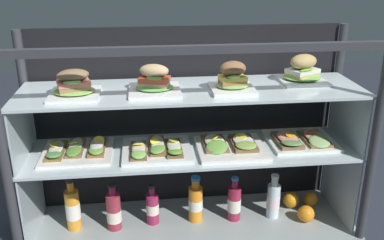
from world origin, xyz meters
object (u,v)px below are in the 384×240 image
(plated_roll_sandwich_left_of_center, at_px, (154,83))
(plated_roll_sandwich_center, at_px, (232,80))
(open_sandwich_tray_mid_right, at_px, (157,149))
(orange_fruit_near_left_post, at_px, (291,200))
(orange_fruit_beside_bottles, at_px, (306,214))
(juice_bottle_back_left, at_px, (234,203))
(plated_roll_sandwich_far_left, at_px, (303,71))
(juice_bottle_front_middle, at_px, (196,202))
(open_sandwich_tray_far_left, at_px, (301,140))
(juice_bottle_front_right_end, at_px, (273,200))
(open_sandwich_tray_center, at_px, (78,150))
(plated_roll_sandwich_mid_right, at_px, (74,86))
(open_sandwich_tray_far_right, at_px, (231,146))
(juice_bottle_back_center, at_px, (152,208))
(juice_bottle_front_second, at_px, (114,212))
(juice_bottle_tucked_behind, at_px, (73,209))
(orange_fruit_rolled_forward, at_px, (311,199))

(plated_roll_sandwich_left_of_center, xyz_separation_m, plated_roll_sandwich_center, (0.31, -0.02, 0.01))
(open_sandwich_tray_mid_right, distance_m, orange_fruit_near_left_post, 0.74)
(orange_fruit_beside_bottles, bearing_deg, juice_bottle_back_left, 170.18)
(plated_roll_sandwich_far_left, bearing_deg, juice_bottle_front_middle, -175.08)
(orange_fruit_beside_bottles, distance_m, orange_fruit_near_left_post, 0.13)
(plated_roll_sandwich_left_of_center, height_order, orange_fruit_near_left_post, plated_roll_sandwich_left_of_center)
(open_sandwich_tray_far_left, bearing_deg, plated_roll_sandwich_center, -171.43)
(open_sandwich_tray_far_left, relative_size, juice_bottle_front_right_end, 1.34)
(plated_roll_sandwich_center, bearing_deg, juice_bottle_front_right_end, 11.12)
(open_sandwich_tray_center, height_order, juice_bottle_back_left, open_sandwich_tray_center)
(juice_bottle_back_left, xyz_separation_m, orange_fruit_beside_bottles, (0.33, -0.06, -0.05))
(plated_roll_sandwich_mid_right, bearing_deg, plated_roll_sandwich_center, -0.70)
(orange_fruit_near_left_post, bearing_deg, plated_roll_sandwich_mid_right, -173.71)
(open_sandwich_tray_far_right, bearing_deg, juice_bottle_back_center, 173.90)
(juice_bottle_front_right_end, bearing_deg, juice_bottle_back_left, 179.77)
(open_sandwich_tray_far_left, xyz_separation_m, juice_bottle_front_second, (-0.84, -0.02, -0.30))
(open_sandwich_tray_far_left, bearing_deg, juice_bottle_tucked_behind, 179.82)
(juice_bottle_front_second, bearing_deg, orange_fruit_near_left_post, 5.32)
(juice_bottle_tucked_behind, xyz_separation_m, juice_bottle_front_right_end, (0.91, -0.01, -0.01))
(open_sandwich_tray_mid_right, relative_size, orange_fruit_near_left_post, 3.73)
(juice_bottle_front_middle, bearing_deg, open_sandwich_tray_center, 179.73)
(juice_bottle_front_second, relative_size, juice_bottle_back_center, 1.14)
(plated_roll_sandwich_mid_right, relative_size, orange_fruit_beside_bottles, 2.49)
(plated_roll_sandwich_center, distance_m, open_sandwich_tray_far_left, 0.45)
(plated_roll_sandwich_left_of_center, xyz_separation_m, open_sandwich_tray_center, (-0.33, 0.04, -0.29))
(juice_bottle_back_center, bearing_deg, juice_bottle_tucked_behind, -179.16)
(plated_roll_sandwich_mid_right, relative_size, orange_fruit_near_left_post, 2.46)
(juice_bottle_front_middle, bearing_deg, orange_fruit_beside_bottles, -7.62)
(open_sandwich_tray_center, distance_m, orange_fruit_rolled_forward, 1.14)
(plated_roll_sandwich_mid_right, distance_m, juice_bottle_front_middle, 0.76)
(open_sandwich_tray_far_right, xyz_separation_m, open_sandwich_tray_far_left, (0.32, 0.03, -0.00))
(juice_bottle_back_left, bearing_deg, open_sandwich_tray_center, 178.87)
(open_sandwich_tray_center, bearing_deg, open_sandwich_tray_mid_right, -5.28)
(plated_roll_sandwich_far_left, height_order, orange_fruit_rolled_forward, plated_roll_sandwich_far_left)
(juice_bottle_tucked_behind, height_order, orange_fruit_beside_bottles, juice_bottle_tucked_behind)
(orange_fruit_near_left_post, bearing_deg, open_sandwich_tray_far_right, -164.41)
(plated_roll_sandwich_far_left, xyz_separation_m, open_sandwich_tray_center, (-0.97, -0.04, -0.30))
(open_sandwich_tray_far_right, bearing_deg, orange_fruit_beside_bottles, -5.30)
(juice_bottle_front_second, bearing_deg, juice_bottle_front_middle, 3.25)
(plated_roll_sandwich_far_left, bearing_deg, juice_bottle_front_right_end, -153.12)
(plated_roll_sandwich_far_left, xyz_separation_m, open_sandwich_tray_far_right, (-0.32, -0.07, -0.30))
(open_sandwich_tray_far_left, bearing_deg, orange_fruit_near_left_post, 84.66)
(open_sandwich_tray_mid_right, xyz_separation_m, juice_bottle_tucked_behind, (-0.38, 0.03, -0.28))
(plated_roll_sandwich_far_left, bearing_deg, plated_roll_sandwich_left_of_center, -173.44)
(open_sandwich_tray_far_left, relative_size, orange_fruit_near_left_post, 3.73)
(plated_roll_sandwich_mid_right, relative_size, juice_bottle_front_middle, 0.85)
(open_sandwich_tray_center, xyz_separation_m, open_sandwich_tray_far_left, (0.97, -0.01, 0.00))
(juice_bottle_front_right_end, distance_m, orange_fruit_beside_bottles, 0.16)
(plated_roll_sandwich_center, xyz_separation_m, open_sandwich_tray_far_left, (0.33, 0.05, -0.30))
(plated_roll_sandwich_center, bearing_deg, juice_bottle_front_middle, 158.43)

